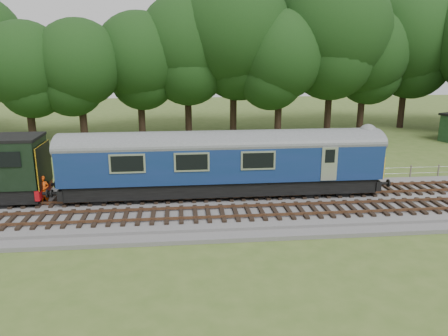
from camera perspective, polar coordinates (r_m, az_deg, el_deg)
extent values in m
plane|color=#3F5920|center=(24.85, 7.47, -5.11)|extent=(120.00, 120.00, 0.00)
cube|color=#4C4C4F|center=(24.79, 7.48, -4.73)|extent=(70.00, 7.00, 0.35)
cube|color=brown|center=(25.31, 7.16, -3.54)|extent=(66.50, 0.07, 0.14)
cube|color=brown|center=(26.64, 6.48, -2.56)|extent=(66.50, 0.07, 0.14)
cube|color=brown|center=(22.58, 8.84, -5.95)|extent=(66.50, 0.07, 0.14)
cube|color=brown|center=(23.88, 7.98, -4.73)|extent=(66.50, 0.07, 0.14)
cube|color=black|center=(25.32, -0.17, -2.06)|extent=(17.46, 2.52, 0.85)
cube|color=#0E274F|center=(24.93, -0.17, 1.07)|extent=(18.00, 2.80, 2.05)
cube|color=yellow|center=(27.39, 18.96, 0.71)|extent=(0.06, 2.74, 1.30)
cube|color=black|center=(26.61, 12.80, -2.04)|extent=(2.60, 2.00, 0.55)
cube|color=black|center=(25.53, -13.72, -2.83)|extent=(2.60, 2.00, 0.55)
cube|color=black|center=(26.31, -25.24, 0.74)|extent=(2.40, 2.55, 2.60)
cube|color=#9D0C12|center=(26.35, -22.44, -2.55)|extent=(0.25, 2.60, 0.55)
cube|color=yellow|center=(25.94, -22.45, 0.40)|extent=(0.06, 2.55, 2.30)
imported|color=#E0450B|center=(25.72, -22.48, -2.72)|extent=(0.62, 0.43, 1.63)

